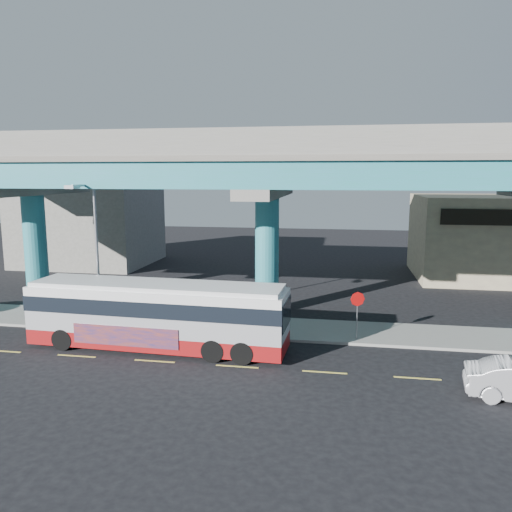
# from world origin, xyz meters

# --- Properties ---
(ground) EXTENTS (120.00, 120.00, 0.00)m
(ground) POSITION_xyz_m (0.00, 0.00, 0.00)
(ground) COLOR black
(ground) RESTS_ON ground
(sidewalk) EXTENTS (70.00, 4.00, 0.15)m
(sidewalk) POSITION_xyz_m (0.00, 5.50, 0.07)
(sidewalk) COLOR gray
(sidewalk) RESTS_ON ground
(lane_markings) EXTENTS (58.00, 0.12, 0.01)m
(lane_markings) POSITION_xyz_m (-0.00, -0.30, 0.01)
(lane_markings) COLOR #D8C64C
(lane_markings) RESTS_ON ground
(viaduct) EXTENTS (52.00, 12.40, 11.70)m
(viaduct) POSITION_xyz_m (-0.00, 9.11, 9.14)
(viaduct) COLOR #217D73
(viaduct) RESTS_ON ground
(building_beige) EXTENTS (14.00, 10.23, 7.00)m
(building_beige) POSITION_xyz_m (18.00, 22.98, 3.51)
(building_beige) COLOR tan
(building_beige) RESTS_ON ground
(building_concrete) EXTENTS (12.00, 10.00, 9.00)m
(building_concrete) POSITION_xyz_m (-20.00, 24.00, 4.50)
(building_concrete) COLOR gray
(building_concrete) RESTS_ON ground
(transit_bus) EXTENTS (13.32, 3.38, 3.39)m
(transit_bus) POSITION_xyz_m (-4.46, 1.47, 1.86)
(transit_bus) COLOR maroon
(transit_bus) RESTS_ON ground
(street_lamp) EXTENTS (0.50, 2.66, 8.26)m
(street_lamp) POSITION_xyz_m (-8.89, 3.42, 5.48)
(street_lamp) COLOR gray
(street_lamp) RESTS_ON sidewalk
(stop_sign) EXTENTS (0.74, 0.28, 2.55)m
(stop_sign) POSITION_xyz_m (5.51, 4.18, 1.99)
(stop_sign) COLOR gray
(stop_sign) RESTS_ON sidewalk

